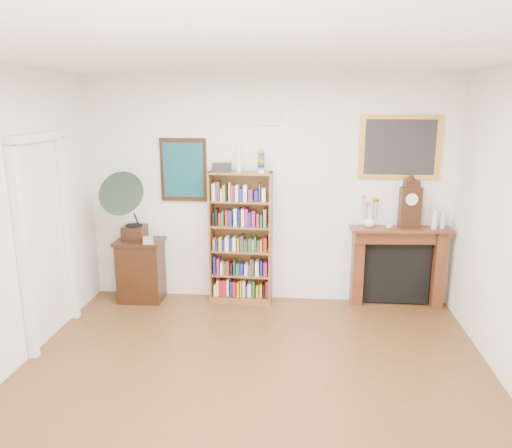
{
  "coord_description": "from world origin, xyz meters",
  "views": [
    {
      "loc": [
        0.41,
        -3.55,
        2.48
      ],
      "look_at": [
        -0.07,
        1.6,
        1.2
      ],
      "focal_mm": 35.0,
      "sensor_mm": 36.0,
      "label": 1
    }
  ],
  "objects": [
    {
      "name": "room",
      "position": [
        0.0,
        0.0,
        1.4
      ],
      "size": [
        4.51,
        5.01,
        2.81
      ],
      "color": "#543919",
      "rests_on": "ground"
    },
    {
      "name": "door_casing",
      "position": [
        -2.21,
        1.2,
        1.26
      ],
      "size": [
        0.08,
        1.02,
        2.17
      ],
      "color": "white",
      "rests_on": "left_wall"
    },
    {
      "name": "teal_poster",
      "position": [
        -1.05,
        2.48,
        1.65
      ],
      "size": [
        0.58,
        0.04,
        0.78
      ],
      "color": "black",
      "rests_on": "back_wall"
    },
    {
      "name": "small_picture",
      "position": [
        0.0,
        2.48,
        2.35
      ],
      "size": [
        0.26,
        0.04,
        0.3
      ],
      "color": "white",
      "rests_on": "back_wall"
    },
    {
      "name": "gilt_painting",
      "position": [
        1.55,
        2.48,
        1.95
      ],
      "size": [
        0.95,
        0.04,
        0.75
      ],
      "color": "gold",
      "rests_on": "back_wall"
    },
    {
      "name": "bookshelf",
      "position": [
        -0.32,
        2.34,
        0.92
      ],
      "size": [
        0.77,
        0.3,
        1.9
      ],
      "rotation": [
        0.0,
        0.0,
        -0.04
      ],
      "color": "brown",
      "rests_on": "floor"
    },
    {
      "name": "side_cabinet",
      "position": [
        -1.59,
        2.27,
        0.4
      ],
      "size": [
        0.59,
        0.43,
        0.79
      ],
      "primitive_type": "cube",
      "rotation": [
        0.0,
        0.0,
        0.01
      ],
      "color": "black",
      "rests_on": "floor"
    },
    {
      "name": "fireplace",
      "position": [
        1.6,
        2.41,
        0.58
      ],
      "size": [
        1.21,
        0.37,
        1.01
      ],
      "rotation": [
        0.0,
        0.0,
        0.07
      ],
      "color": "#512212",
      "rests_on": "floor"
    },
    {
      "name": "gramophone",
      "position": [
        -1.67,
        2.18,
        1.29
      ],
      "size": [
        0.55,
        0.68,
        0.89
      ],
      "rotation": [
        0.0,
        0.0,
        -0.02
      ],
      "color": "black",
      "rests_on": "side_cabinet"
    },
    {
      "name": "cd_stack",
      "position": [
        -1.44,
        2.14,
        0.83
      ],
      "size": [
        0.15,
        0.15,
        0.08
      ],
      "primitive_type": "cube",
      "rotation": [
        0.0,
        0.0,
        0.27
      ],
      "color": "#B8B8C5",
      "rests_on": "side_cabinet"
    },
    {
      "name": "mantel_clock",
      "position": [
        1.7,
        2.39,
        1.28
      ],
      "size": [
        0.26,
        0.16,
        0.56
      ],
      "rotation": [
        0.0,
        0.0,
        0.11
      ],
      "color": "black",
      "rests_on": "fireplace"
    },
    {
      "name": "flower_vase",
      "position": [
        1.23,
        2.37,
        1.08
      ],
      "size": [
        0.17,
        0.17,
        0.14
      ],
      "primitive_type": "imported",
      "rotation": [
        0.0,
        0.0,
        0.26
      ],
      "color": "white",
      "rests_on": "fireplace"
    },
    {
      "name": "teacup",
      "position": [
        1.45,
        2.31,
        1.04
      ],
      "size": [
        0.08,
        0.08,
        0.06
      ],
      "primitive_type": "imported",
      "rotation": [
        0.0,
        0.0,
        -0.04
      ],
      "color": "white",
      "rests_on": "fireplace"
    },
    {
      "name": "bottle_left",
      "position": [
        1.99,
        2.35,
        1.13
      ],
      "size": [
        0.07,
        0.07,
        0.24
      ],
      "primitive_type": "cylinder",
      "color": "silver",
      "rests_on": "fireplace"
    },
    {
      "name": "bottle_right",
      "position": [
        2.09,
        2.38,
        1.11
      ],
      "size": [
        0.06,
        0.06,
        0.2
      ],
      "primitive_type": "cylinder",
      "color": "silver",
      "rests_on": "fireplace"
    }
  ]
}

